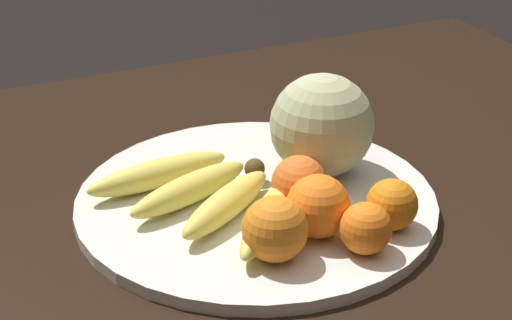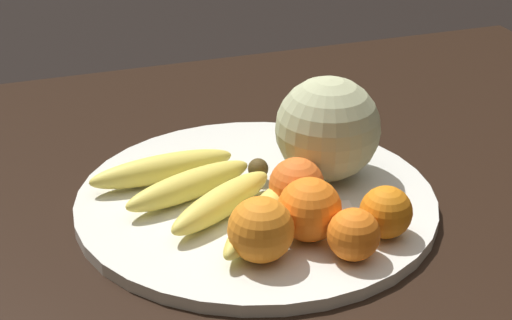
% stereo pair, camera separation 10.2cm
% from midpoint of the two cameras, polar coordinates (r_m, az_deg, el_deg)
% --- Properties ---
extents(kitchen_table, '(1.23, 0.97, 0.71)m').
position_cam_midpoint_polar(kitchen_table, '(1.15, -0.04, -5.82)').
color(kitchen_table, black).
rests_on(kitchen_table, ground_plane).
extents(fruit_bowl, '(0.44, 0.44, 0.02)m').
position_cam_midpoint_polar(fruit_bowl, '(1.04, -2.79, -2.86)').
color(fruit_bowl, silver).
rests_on(fruit_bowl, kitchen_table).
extents(melon, '(0.13, 0.13, 0.13)m').
position_cam_midpoint_polar(melon, '(1.07, 1.70, 2.26)').
color(melon, '#B2B789').
rests_on(melon, fruit_bowl).
extents(banana_bunch, '(0.24, 0.26, 0.04)m').
position_cam_midpoint_polar(banana_bunch, '(1.01, -6.05, -2.36)').
color(banana_bunch, '#473819').
rests_on(banana_bunch, fruit_bowl).
extents(orange_front_left, '(0.07, 0.07, 0.07)m').
position_cam_midpoint_polar(orange_front_left, '(0.95, 1.10, -3.19)').
color(orange_front_left, orange).
rests_on(orange_front_left, fruit_bowl).
extents(orange_front_right, '(0.07, 0.07, 0.07)m').
position_cam_midpoint_polar(orange_front_right, '(0.91, -1.94, -4.71)').
color(orange_front_right, orange).
rests_on(orange_front_right, fruit_bowl).
extents(orange_mid_center, '(0.06, 0.06, 0.06)m').
position_cam_midpoint_polar(orange_mid_center, '(0.97, 6.09, -3.06)').
color(orange_mid_center, orange).
rests_on(orange_mid_center, fruit_bowl).
extents(orange_back_left, '(0.07, 0.07, 0.07)m').
position_cam_midpoint_polar(orange_back_left, '(1.00, -0.01, -1.61)').
color(orange_back_left, orange).
rests_on(orange_back_left, fruit_bowl).
extents(orange_back_right, '(0.06, 0.06, 0.06)m').
position_cam_midpoint_polar(orange_back_right, '(0.92, 4.21, -4.66)').
color(orange_back_right, orange).
rests_on(orange_back_right, fruit_bowl).
extents(produce_tag, '(0.08, 0.04, 0.00)m').
position_cam_midpoint_polar(produce_tag, '(1.02, 1.66, -3.08)').
color(produce_tag, white).
rests_on(produce_tag, fruit_bowl).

